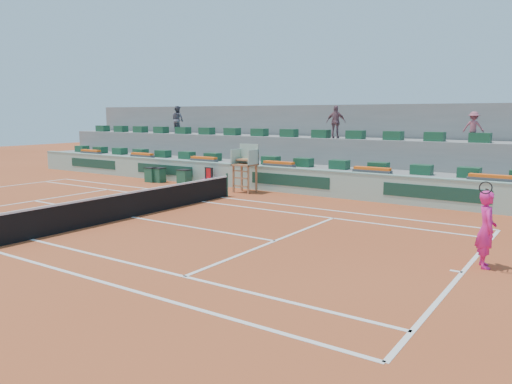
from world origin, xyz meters
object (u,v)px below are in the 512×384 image
Objects in this scene: umpire_chair at (246,161)px; drink_cooler_a at (184,177)px; tennis_player at (486,229)px; player_bag at (210,183)px.

drink_cooler_a is (-4.39, 0.26, -1.12)m from umpire_chair.
umpire_chair is 1.05× the size of tennis_player.
tennis_player is (14.96, -7.18, 0.80)m from player_bag.
tennis_player is at bearing -25.64° from player_bag.
drink_cooler_a is at bearing 157.21° from tennis_player.
drink_cooler_a reaches higher than player_bag.
player_bag is 1.03× the size of drink_cooler_a.
player_bag is at bearing 154.36° from tennis_player.
umpire_chair is at bearing -9.49° from player_bag.
umpire_chair is (2.73, -0.46, 1.35)m from player_bag.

